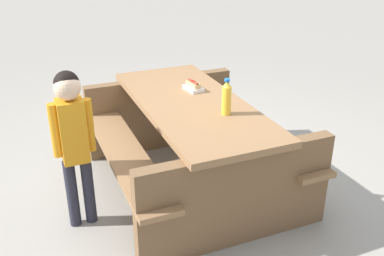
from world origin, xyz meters
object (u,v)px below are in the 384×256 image
child_in_coat (73,131)px  hotdog_tray (193,87)px  picnic_table (192,137)px  soda_bottle (227,98)px

child_in_coat → hotdog_tray: bearing=-71.9°
hotdog_tray → child_in_coat: bearing=108.1°
picnic_table → soda_bottle: bearing=-160.3°
soda_bottle → hotdog_tray: size_ratio=1.41×
hotdog_tray → child_in_coat: size_ratio=0.16×
soda_bottle → hotdog_tray: soda_bottle is taller
picnic_table → soda_bottle: soda_bottle is taller
soda_bottle → hotdog_tray: bearing=-0.2°
picnic_table → child_in_coat: 0.99m
picnic_table → hotdog_tray: bearing=-27.7°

